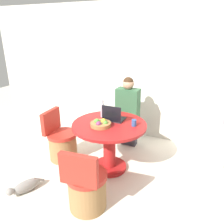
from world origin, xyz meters
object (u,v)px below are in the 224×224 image
Objects in this scene: person_seated at (128,110)px; cat at (25,186)px; bottle at (103,110)px; refrigerator at (210,109)px; laptop at (113,117)px; fruit_bowl at (101,124)px; chair_left_side at (62,143)px; dining_table at (109,138)px; chair_near_camera at (87,188)px.

person_seated is 2.74× the size of cat.
refrigerator is at bearing 27.05° from bottle.
laptop is 1.03× the size of fruit_bowl.
cat is (0.05, -0.92, -0.20)m from chair_left_side.
chair_left_side is 0.63× the size of person_seated.
chair_near_camera is (0.09, -0.86, -0.25)m from dining_table.
chair_left_side is at bearing -158.13° from bottle.
chair_near_camera is 1.74× the size of cat.
person_seated is 0.63m from bottle.
dining_table is 3.74× the size of fruit_bowl.
dining_table is 3.64× the size of laptop.
refrigerator reaches higher than laptop.
bottle is at bearing -80.30° from chair_near_camera.
laptop is (0.01, 0.14, 0.29)m from dining_table.
chair_near_camera is (-1.27, -1.88, -0.58)m from refrigerator.
chair_near_camera is at bearing -124.04° from refrigerator.
cat is at bearing 179.63° from chair_left_side.
dining_table is at bearing -143.20° from refrigerator.
chair_left_side is 1.74× the size of cat.
dining_table is 0.90m from chair_left_side.
bottle is (-0.30, 1.08, 0.60)m from chair_near_camera.
bottle is 1.55m from cat.
dining_table is 1.35m from cat.
dining_table is at bearing 59.42° from fruit_bowl.
laptop is 0.24m from bottle.
fruit_bowl is at bearing -68.75° from bottle.
refrigerator is at bearing 155.84° from cat.
refrigerator reaches higher than cat.
bottle is at bearing 111.25° from fruit_bowl.
fruit_bowl is at bearing 161.89° from cat.
person_seated reaches higher than fruit_bowl.
person_seated is 4.79× the size of bottle.
person_seated is 0.92m from fruit_bowl.
chair_near_camera is 1.14m from laptop.
chair_left_side is 3.04× the size of bottle.
laptop is at bearing 72.57° from fruit_bowl.
refrigerator is at bearing -129.94° from chair_near_camera.
fruit_bowl is (0.79, -0.08, 0.53)m from chair_left_side.
person_seated is at bearing 177.79° from cat.
fruit_bowl is 1.33m from cat.
refrigerator is at bearing -169.98° from person_seated.
dining_table is 0.46m from bottle.
chair_left_side is 2.78× the size of laptop.
bottle is (-0.23, -0.57, 0.15)m from person_seated.
bottle reaches higher than cat.
dining_table is (-1.36, -1.02, -0.33)m from refrigerator.
refrigerator is 3.52× the size of cat.
chair_left_side is 1.29m from person_seated.
chair_left_side is at bearing -153.64° from cat.
laptop reaches higher than chair_near_camera.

